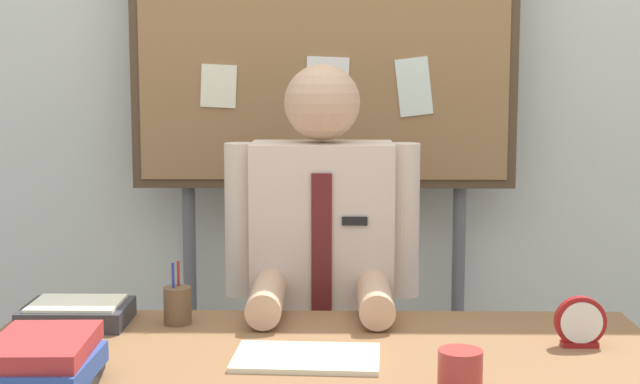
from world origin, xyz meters
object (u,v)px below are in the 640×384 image
(open_notebook, at_px, (307,358))
(paper_tray, at_px, (77,313))
(coffee_mug, at_px, (460,371))
(book_stack, at_px, (46,365))
(person, at_px, (322,327))
(bulletin_board, at_px, (324,19))
(pen_holder, at_px, (178,305))
(desk_clock, at_px, (580,324))

(open_notebook, relative_size, paper_tray, 1.24)
(open_notebook, relative_size, coffee_mug, 3.59)
(paper_tray, bearing_deg, book_stack, -81.45)
(person, height_order, paper_tray, person)
(bulletin_board, xyz_separation_m, pen_holder, (-0.36, -0.78, -0.75))
(desk_clock, distance_m, pen_holder, 0.98)
(desk_clock, bearing_deg, open_notebook, -169.93)
(open_notebook, bearing_deg, coffee_mug, -33.16)
(pen_holder, bearing_deg, book_stack, -109.69)
(paper_tray, bearing_deg, desk_clock, -8.12)
(bulletin_board, relative_size, paper_tray, 8.33)
(person, xyz_separation_m, bulletin_board, (-0.00, 0.47, 0.90))
(bulletin_board, distance_m, pen_holder, 1.14)
(coffee_mug, bearing_deg, pen_holder, 142.47)
(person, bearing_deg, bulletin_board, 90.00)
(book_stack, relative_size, pen_holder, 1.84)
(person, xyz_separation_m, paper_tray, (-0.62, -0.33, 0.12))
(desk_clock, bearing_deg, book_stack, -164.33)
(bulletin_board, height_order, paper_tray, bulletin_board)
(bulletin_board, distance_m, book_stack, 1.58)
(book_stack, bearing_deg, person, 56.61)
(person, height_order, coffee_mug, person)
(desk_clock, xyz_separation_m, coffee_mug, (-0.32, -0.32, -0.01))
(coffee_mug, relative_size, paper_tray, 0.35)
(person, xyz_separation_m, open_notebook, (-0.03, -0.61, 0.10))
(bulletin_board, relative_size, coffee_mug, 24.13)
(coffee_mug, bearing_deg, book_stack, -179.60)
(open_notebook, bearing_deg, paper_tray, 154.05)
(pen_holder, bearing_deg, coffee_mug, -37.53)
(open_notebook, height_order, coffee_mug, coffee_mug)
(coffee_mug, bearing_deg, open_notebook, 146.84)
(coffee_mug, bearing_deg, desk_clock, 44.57)
(bulletin_board, relative_size, open_notebook, 6.73)
(person, xyz_separation_m, coffee_mug, (0.28, -0.82, 0.14))
(book_stack, height_order, desk_clock, desk_clock)
(bulletin_board, bearing_deg, desk_clock, -57.88)
(desk_clock, height_order, coffee_mug, desk_clock)
(coffee_mug, distance_m, pen_holder, 0.82)
(open_notebook, distance_m, pen_holder, 0.45)
(book_stack, xyz_separation_m, coffee_mug, (0.83, 0.01, -0.01))
(desk_clock, height_order, pen_holder, pen_holder)
(person, bearing_deg, coffee_mug, -70.75)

